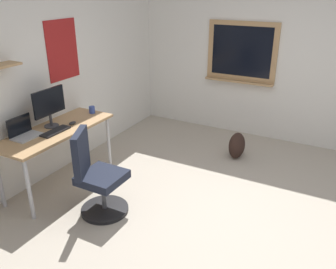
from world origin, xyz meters
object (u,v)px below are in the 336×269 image
coffee_mug (92,110)px  backpack (237,145)px  laptop (24,132)px  office_chair (96,179)px  desk (57,135)px  monitor_primary (49,105)px  keyboard (56,131)px  computer_mouse (72,123)px

coffee_mug → backpack: 2.08m
laptop → backpack: (2.07, -1.82, -0.61)m
office_chair → desk: bearing=72.6°
monitor_primary → coffee_mug: bearing=-10.7°
keyboard → coffee_mug: size_ratio=4.02×
desk → laptop: laptop is taller
monitor_primary → coffee_mug: size_ratio=5.04×
coffee_mug → backpack: (1.10, -1.66, -0.60)m
backpack → laptop: bearing=138.6°
monitor_primary → backpack: (1.70, -1.77, -0.83)m
coffee_mug → backpack: bearing=-56.4°
monitor_primary → coffee_mug: (0.60, -0.11, -0.22)m
monitor_primary → backpack: 2.59m
backpack → coffee_mug: bearing=123.6°
office_chair → laptop: size_ratio=3.06×
laptop → coffee_mug: 0.98m
computer_mouse → backpack: size_ratio=0.27×
desk → laptop: 0.38m
office_chair → backpack: size_ratio=2.51×
desk → laptop: bearing=157.1°
office_chair → coffee_mug: bearing=40.2°
keyboard → backpack: keyboard is taller
monitor_primary → computer_mouse: size_ratio=4.46×
office_chair → laptop: (-0.09, 0.90, 0.39)m
laptop → monitor_primary: (0.37, -0.05, 0.22)m
laptop → keyboard: bearing=-39.4°
office_chair → keyboard: office_chair is taller
desk → computer_mouse: size_ratio=14.16×
monitor_primary → coffee_mug: 0.65m
computer_mouse → office_chair: bearing=-122.8°
keyboard → computer_mouse: bearing=0.0°
office_chair → laptop: laptop is taller
desk → coffee_mug: bearing=-2.0°
office_chair → computer_mouse: office_chair is taller
monitor_primary → backpack: bearing=-46.2°
computer_mouse → backpack: computer_mouse is taller
monitor_primary → keyboard: bearing=-124.0°
desk → computer_mouse: bearing=-19.2°
desk → keyboard: bearing=-135.7°
laptop → monitor_primary: size_ratio=0.67×
keyboard → coffee_mug: coffee_mug is taller
keyboard → computer_mouse: size_ratio=3.56×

